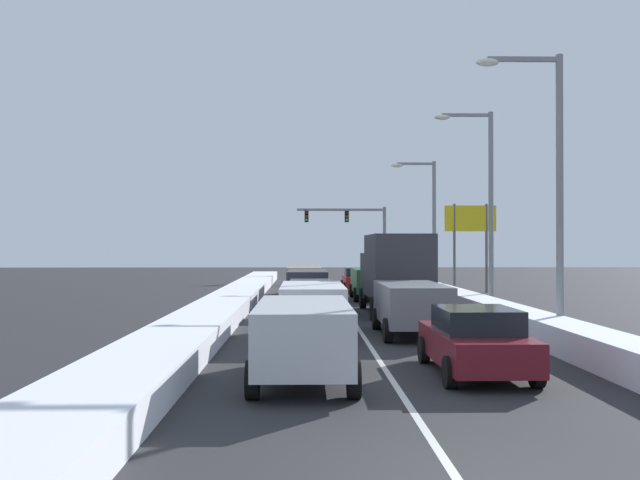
% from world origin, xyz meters
% --- Properties ---
extents(ground_plane, '(133.35, 133.35, 0.00)m').
position_xyz_m(ground_plane, '(0.00, 20.52, 0.00)').
color(ground_plane, '#28282B').
extents(lane_stripe_between_right_lane_and_center_lane, '(0.14, 56.42, 0.01)m').
position_xyz_m(lane_stripe_between_right_lane_and_center_lane, '(-0.00, 25.64, 0.00)').
color(lane_stripe_between_right_lane_and_center_lane, silver).
rests_on(lane_stripe_between_right_lane_and_center_lane, ground).
extents(snow_bank_right_shoulder, '(1.32, 56.42, 0.78)m').
position_xyz_m(snow_bank_right_shoulder, '(5.30, 25.64, 0.39)').
color(snow_bank_right_shoulder, white).
rests_on(snow_bank_right_shoulder, ground).
extents(snow_bank_left_shoulder, '(2.06, 56.42, 0.65)m').
position_xyz_m(snow_bank_left_shoulder, '(-5.30, 25.64, 0.33)').
color(snow_bank_left_shoulder, white).
rests_on(snow_bank_left_shoulder, ground).
extents(sedan_maroon_right_lane_nearest, '(2.00, 4.50, 1.51)m').
position_xyz_m(sedan_maroon_right_lane_nearest, '(1.95, 7.38, 0.76)').
color(sedan_maroon_right_lane_nearest, maroon).
rests_on(sedan_maroon_right_lane_nearest, ground).
extents(suv_gray_right_lane_second, '(2.16, 4.90, 1.67)m').
position_xyz_m(suv_gray_right_lane_second, '(1.56, 14.33, 1.02)').
color(suv_gray_right_lane_second, slate).
rests_on(suv_gray_right_lane_second, ground).
extents(box_truck_right_lane_third, '(2.53, 7.20, 3.36)m').
position_xyz_m(box_truck_right_lane_third, '(1.95, 21.40, 1.90)').
color(box_truck_right_lane_third, black).
rests_on(box_truck_right_lane_third, ground).
extents(suv_green_right_lane_fourth, '(2.16, 4.90, 1.67)m').
position_xyz_m(suv_green_right_lane_fourth, '(1.74, 29.78, 1.02)').
color(suv_green_right_lane_fourth, '#1E5633').
rests_on(suv_green_right_lane_fourth, ground).
extents(sedan_red_right_lane_fifth, '(2.00, 4.50, 1.51)m').
position_xyz_m(sedan_red_right_lane_fifth, '(1.54, 36.62, 0.76)').
color(sedan_red_right_lane_fifth, maroon).
rests_on(sedan_red_right_lane_fifth, ground).
extents(suv_silver_center_lane_nearest, '(2.16, 4.90, 1.67)m').
position_xyz_m(suv_silver_center_lane_nearest, '(-1.91, 6.61, 1.02)').
color(suv_silver_center_lane_nearest, '#B7BABF').
rests_on(suv_silver_center_lane_nearest, ground).
extents(suv_white_center_lane_second, '(2.16, 4.90, 1.67)m').
position_xyz_m(suv_white_center_lane_second, '(-1.64, 13.88, 1.02)').
color(suv_white_center_lane_second, silver).
rests_on(suv_white_center_lane_second, ground).
extents(sedan_navy_center_lane_third, '(2.00, 4.50, 1.51)m').
position_xyz_m(sedan_navy_center_lane_third, '(-1.64, 20.56, 0.76)').
color(sedan_navy_center_lane_third, navy).
rests_on(sedan_navy_center_lane_third, ground).
extents(suv_charcoal_center_lane_fourth, '(2.16, 4.90, 1.67)m').
position_xyz_m(suv_charcoal_center_lane_fourth, '(-1.75, 26.85, 1.02)').
color(suv_charcoal_center_lane_fourth, '#38383D').
rests_on(suv_charcoal_center_lane_fourth, ground).
extents(suv_tan_center_lane_fifth, '(2.16, 4.90, 1.67)m').
position_xyz_m(suv_tan_center_lane_fifth, '(-1.91, 32.89, 1.02)').
color(suv_tan_center_lane_fifth, '#937F60').
rests_on(suv_tan_center_lane_fifth, ground).
extents(traffic_light_gantry, '(7.54, 0.47, 6.20)m').
position_xyz_m(traffic_light_gantry, '(2.57, 51.28, 4.50)').
color(traffic_light_gantry, slate).
rests_on(traffic_light_gantry, ground).
extents(street_lamp_right_near, '(2.66, 0.36, 8.70)m').
position_xyz_m(street_lamp_right_near, '(5.51, 12.82, 5.17)').
color(street_lamp_right_near, gray).
rests_on(street_lamp_right_near, ground).
extents(street_lamp_right_mid, '(2.66, 0.36, 8.91)m').
position_xyz_m(street_lamp_right_mid, '(6.14, 23.08, 5.28)').
color(street_lamp_right_mid, gray).
rests_on(street_lamp_right_mid, ground).
extents(street_lamp_right_far, '(2.66, 0.36, 7.91)m').
position_xyz_m(street_lamp_right_far, '(5.44, 33.34, 4.76)').
color(street_lamp_right_far, gray).
rests_on(street_lamp_right_far, ground).
extents(roadside_sign_right, '(3.20, 0.16, 5.50)m').
position_xyz_m(roadside_sign_right, '(8.40, 35.18, 4.02)').
color(roadside_sign_right, '#59595B').
rests_on(roadside_sign_right, ground).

